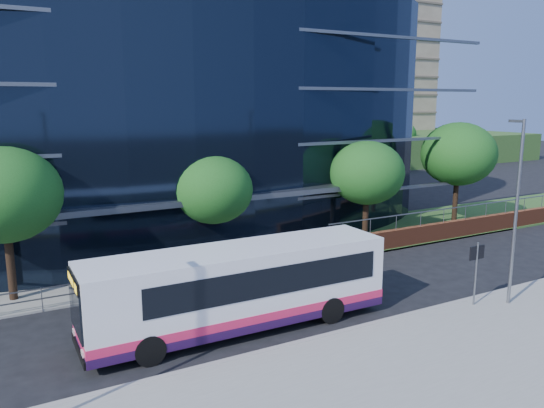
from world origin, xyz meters
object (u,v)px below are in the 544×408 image
streetlight_east (516,207)px  city_bus (242,286)px  street_sign (476,260)px  tree_far_a (4,195)px  tree_dist_f (401,134)px  tree_far_c (367,173)px  tree_far_b (213,190)px  tree_dist_e (317,136)px  tree_far_d (458,154)px

streetlight_east → city_bus: bearing=162.4°
street_sign → streetlight_east: (1.50, -0.59, 2.29)m
street_sign → tree_far_a: tree_far_a is taller
tree_far_a → city_bus: (7.76, -7.60, -3.12)m
street_sign → tree_dist_f: 56.25m
tree_far_c → street_sign: bearing=-103.3°
tree_far_b → tree_dist_e: 40.74m
tree_dist_f → city_bus: bearing=-138.1°
tree_far_a → streetlight_east: size_ratio=0.87×
tree_far_d → city_bus: bearing=-158.0°
streetlight_east → tree_far_c: bearing=84.9°
street_sign → tree_far_d: size_ratio=0.38×
tree_far_c → tree_far_a: bearing=180.0°
tree_far_a → streetlight_east: streetlight_east is taller
tree_far_b → tree_dist_e: bearing=48.5°
tree_far_a → tree_dist_e: (37.00, 31.00, -0.33)m
tree_far_d → streetlight_east: size_ratio=0.93×
tree_far_a → tree_dist_e: tree_far_a is taller
tree_far_c → tree_dist_e: 35.36m
tree_far_d → tree_far_a: bearing=-178.0°
street_sign → tree_dist_e: 45.99m
streetlight_east → street_sign: bearing=158.6°
streetlight_east → city_bus: size_ratio=0.66×
tree_far_a → tree_far_c: 20.00m
city_bus → tree_far_b: bearing=75.1°
tree_far_c → streetlight_east: bearing=-95.1°
tree_dist_e → tree_far_d: bearing=-104.9°
tree_far_d → tree_dist_e: size_ratio=1.14×
tree_far_d → streetlight_east: 15.77m
tree_far_a → tree_dist_e: size_ratio=1.07×
street_sign → tree_dist_f: tree_dist_f is taller
tree_far_b → tree_dist_f: (43.00, 32.50, 0.00)m
tree_far_d → tree_dist_e: (8.00, 30.00, -0.65)m
tree_far_a → tree_far_d: size_ratio=0.94×
street_sign → tree_far_b: bearing=124.1°
tree_far_d → city_bus: 23.18m
tree_far_a → street_sign: bearing=-31.2°
tree_far_b → tree_dist_f: 53.90m
tree_far_b → streetlight_east: bearing=-52.4°
tree_dist_f → street_sign: bearing=-129.2°
street_sign → streetlight_east: bearing=-21.4°
tree_far_d → tree_dist_f: tree_far_d is taller
street_sign → tree_far_b: size_ratio=0.46×
streetlight_east → city_bus: 12.10m
tree_far_a → tree_far_b: tree_far_a is taller
tree_far_b → city_bus: 8.76m
tree_dist_e → city_bus: size_ratio=0.54×
tree_dist_e → streetlight_east: 45.85m
tree_dist_f → tree_far_a: bearing=-148.1°
tree_far_a → tree_dist_f: bearing=31.9°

